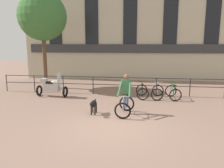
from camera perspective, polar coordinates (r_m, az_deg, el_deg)
ground_plane at (r=8.06m, az=0.15°, el=-11.10°), size 60.00×60.00×0.00m
canal_railing at (r=12.87m, az=3.20°, el=0.31°), size 15.05×0.05×1.05m
building_facade at (r=18.59m, az=4.84°, el=17.35°), size 18.00×0.72×10.50m
cyclist_with_bike at (r=9.30m, az=3.52°, el=-3.26°), size 0.78×1.22×1.70m
dog at (r=9.33m, az=-4.87°, el=-5.28°), size 0.26×0.91×0.62m
parked_motorcycle at (r=12.89m, az=-15.49°, el=-0.70°), size 1.77×0.74×1.35m
parked_bicycle_near_lamp at (r=12.26m, az=7.88°, el=-1.95°), size 0.73×1.15×0.86m
parked_bicycle_mid_left at (r=12.29m, az=11.78°, el=-2.04°), size 0.79×1.18×0.86m
parked_bicycle_mid_right at (r=12.38m, az=15.66°, el=-2.11°), size 0.77×1.17×0.86m
tree_canalside_left at (r=15.72m, az=-17.71°, el=16.40°), size 3.18×3.18×6.35m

